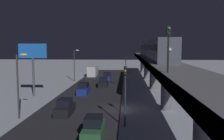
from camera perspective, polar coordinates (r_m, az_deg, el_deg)
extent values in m
plane|color=silver|center=(32.66, 0.88, -9.30)|extent=(240.00, 240.00, 0.00)
cube|color=#28282D|center=(33.22, -7.53, -9.09)|extent=(11.00, 107.61, 0.01)
cube|color=slate|center=(32.08, 12.95, 0.76)|extent=(5.00, 107.61, 0.80)
cube|color=#38383D|center=(31.77, 8.71, 0.79)|extent=(0.24, 105.46, 0.80)
cylinder|color=slate|center=(78.04, 7.33, 1.39)|extent=(1.40, 1.40, 5.37)
cylinder|color=slate|center=(62.76, 8.27, 0.34)|extent=(1.40, 1.40, 5.37)
cylinder|color=slate|center=(47.54, 9.82, -1.37)|extent=(1.40, 1.40, 5.37)
cylinder|color=slate|center=(32.48, 12.83, -4.67)|extent=(1.40, 1.40, 5.37)
cylinder|color=slate|center=(17.94, 21.03, -13.39)|extent=(1.40, 1.40, 5.37)
cube|color=#4C5160|center=(39.15, 11.27, 4.73)|extent=(2.90, 18.00, 3.40)
cube|color=black|center=(39.14, 11.28, 5.33)|extent=(2.94, 16.20, 0.90)
cube|color=#4C5160|center=(57.63, 8.76, 5.03)|extent=(2.90, 18.00, 3.40)
cube|color=black|center=(57.63, 8.76, 5.44)|extent=(2.94, 16.20, 0.90)
sphere|color=white|center=(30.20, 13.60, 4.76)|extent=(0.44, 0.44, 0.44)
cylinder|color=black|center=(21.01, 13.27, 3.72)|extent=(0.16, 0.16, 3.20)
cube|color=black|center=(21.04, 13.39, 9.03)|extent=(0.36, 0.28, 0.90)
sphere|color=#19F23F|center=(20.89, 13.48, 9.68)|extent=(0.22, 0.22, 0.22)
sphere|color=#333333|center=(20.87, 13.45, 8.43)|extent=(0.22, 0.22, 0.22)
cube|color=black|center=(30.66, -11.19, -9.35)|extent=(1.80, 4.28, 1.10)
cube|color=black|center=(30.42, -11.23, -7.55)|extent=(1.58, 2.06, 0.87)
cube|color=black|center=(50.34, -2.08, -3.35)|extent=(1.80, 4.47, 1.10)
cube|color=black|center=(50.20, -2.08, -2.24)|extent=(1.58, 2.14, 0.87)
cube|color=navy|center=(59.70, -1.20, -1.93)|extent=(1.80, 4.27, 1.10)
cube|color=black|center=(59.58, -1.21, -0.99)|extent=(1.58, 2.05, 0.87)
cube|color=#2D6038|center=(23.02, -4.41, -14.38)|extent=(1.80, 4.52, 1.10)
cube|color=black|center=(22.70, -4.43, -12.04)|extent=(1.58, 2.17, 0.87)
cube|color=navy|center=(43.24, -6.77, -4.89)|extent=(1.80, 4.67, 1.10)
cube|color=black|center=(43.07, -6.79, -3.60)|extent=(1.58, 2.24, 0.87)
cube|color=#B2B2B7|center=(71.71, -4.27, -0.15)|extent=(2.30, 2.20, 2.40)
cube|color=silver|center=(67.94, -4.70, -0.31)|extent=(2.40, 5.00, 2.80)
cylinder|color=#2D2D2D|center=(25.01, 3.14, -7.48)|extent=(0.16, 0.16, 5.50)
cube|color=black|center=(24.48, 3.18, -0.17)|extent=(0.32, 0.32, 0.90)
sphere|color=black|center=(24.27, 3.18, 0.49)|extent=(0.20, 0.20, 0.20)
sphere|color=yellow|center=(24.30, 3.18, -0.21)|extent=(0.20, 0.20, 0.20)
sphere|color=black|center=(24.33, 3.17, -0.91)|extent=(0.20, 0.20, 0.20)
cylinder|color=#2D2D2D|center=(48.49, 3.30, -1.08)|extent=(0.16, 0.16, 5.50)
cube|color=black|center=(48.22, 3.32, 2.70)|extent=(0.32, 0.32, 0.90)
sphere|color=black|center=(48.02, 3.32, 3.04)|extent=(0.20, 0.20, 0.20)
sphere|color=black|center=(48.04, 3.32, 2.68)|extent=(0.20, 0.20, 0.20)
sphere|color=#19E53F|center=(48.05, 3.31, 2.33)|extent=(0.20, 0.20, 0.20)
cylinder|color=#4C4C51|center=(42.29, -18.24, -1.67)|extent=(0.36, 0.36, 6.50)
cube|color=blue|center=(41.98, -18.43, 4.37)|extent=(4.80, 0.30, 2.40)
cylinder|color=#38383D|center=(29.70, -21.56, -3.81)|extent=(0.20, 0.20, 7.50)
ellipsoid|color=#F4E5B2|center=(29.01, -20.40, 3.46)|extent=(0.90, 0.44, 0.30)
cylinder|color=#38383D|center=(58.08, -9.00, 0.96)|extent=(0.20, 0.20, 7.50)
ellipsoid|color=#F4E5B2|center=(57.73, -8.28, 4.67)|extent=(0.90, 0.44, 0.30)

